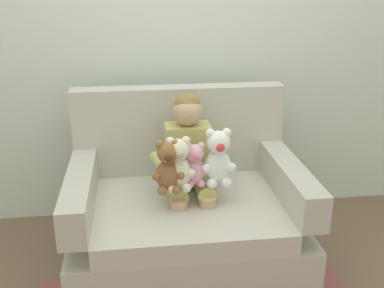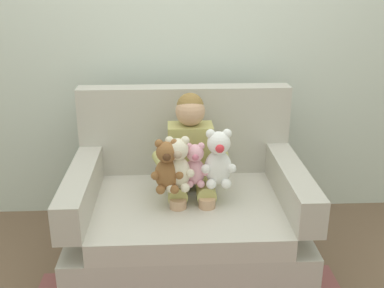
% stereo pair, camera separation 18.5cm
% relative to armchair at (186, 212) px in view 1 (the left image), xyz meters
% --- Properties ---
extents(ground_plane, '(8.00, 8.00, 0.00)m').
position_rel_armchair_xyz_m(ground_plane, '(0.00, -0.05, -0.30)').
color(ground_plane, brown).
extents(back_wall, '(6.00, 0.10, 2.60)m').
position_rel_armchair_xyz_m(back_wall, '(0.00, 0.67, 1.00)').
color(back_wall, silver).
rests_on(back_wall, ground).
extents(armchair, '(1.31, 0.96, 0.98)m').
position_rel_armchair_xyz_m(armchair, '(0.00, 0.00, 0.00)').
color(armchair, '#BCB7AD').
rests_on(armchair, ground).
extents(seated_child, '(0.45, 0.39, 0.82)m').
position_rel_armchair_xyz_m(seated_child, '(0.03, 0.03, 0.33)').
color(seated_child, tan).
rests_on(seated_child, armchair).
extents(plush_brown, '(0.17, 0.14, 0.29)m').
position_rel_armchair_xyz_m(plush_brown, '(-0.11, -0.16, 0.36)').
color(plush_brown, brown).
rests_on(plush_brown, armchair).
extents(plush_white, '(0.19, 0.16, 0.33)m').
position_rel_armchair_xyz_m(plush_white, '(0.17, -0.11, 0.38)').
color(plush_white, white).
rests_on(plush_white, armchair).
extents(plush_cream, '(0.18, 0.15, 0.30)m').
position_rel_armchair_xyz_m(plush_cream, '(-0.05, -0.15, 0.37)').
color(plush_cream, silver).
rests_on(plush_cream, armchair).
extents(plush_pink, '(0.15, 0.12, 0.25)m').
position_rel_armchair_xyz_m(plush_pink, '(0.04, -0.10, 0.34)').
color(plush_pink, '#EAA8BC').
rests_on(plush_pink, armchair).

